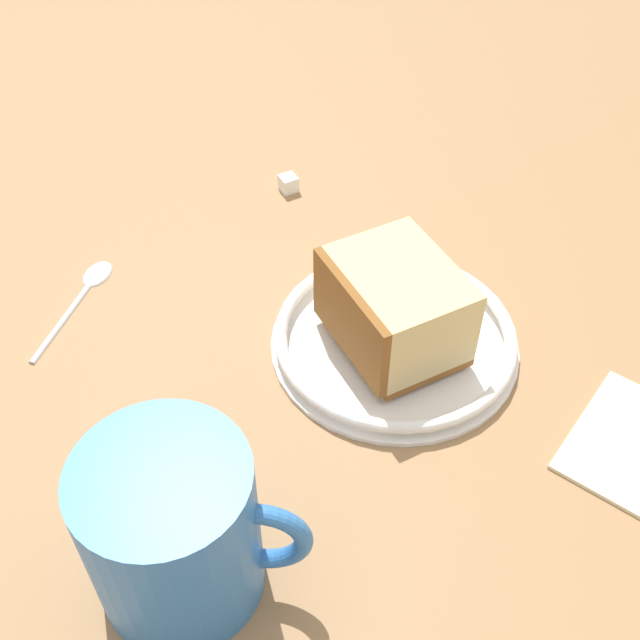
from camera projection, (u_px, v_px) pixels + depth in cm
name	position (u px, v px, depth cm)	size (l,w,h in cm)	color
ground_plane	(327.00, 358.00, 57.16)	(140.25, 140.25, 3.65)	#936D47
small_plate	(395.00, 338.00, 54.99)	(17.38, 17.38, 1.63)	white
cake_slice	(395.00, 307.00, 52.65)	(11.62, 11.01, 6.38)	brown
tea_mug	(175.00, 530.00, 39.78)	(11.05, 8.92, 10.16)	#3372BF
teaspoon	(86.00, 285.00, 59.39)	(4.25, 10.95, 0.80)	silver
sugar_cube	(288.00, 183.00, 67.82)	(1.40, 1.40, 1.40)	white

